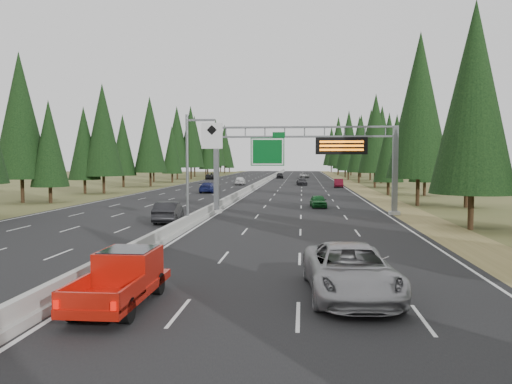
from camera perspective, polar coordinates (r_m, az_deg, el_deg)
road at (r=90.13m, az=0.15°, el=0.59°), size 32.00×260.00×0.08m
shoulder_right at (r=90.29m, az=11.48°, el=0.52°), size 3.60×260.00×0.06m
shoulder_left at (r=93.43m, az=-10.79°, el=0.63°), size 3.60×260.00×0.06m
median_barrier at (r=90.11m, az=0.15°, el=0.83°), size 0.70×260.00×0.85m
sign_gantry at (r=44.53m, az=6.38°, el=4.14°), size 16.75×0.98×7.80m
hov_sign_pole at (r=35.41m, az=-6.96°, el=3.39°), size 2.80×0.50×8.00m
tree_row_right at (r=76.15m, az=16.01°, el=7.03°), size 12.21×237.90×18.81m
tree_row_left at (r=94.73m, az=-13.29°, el=6.38°), size 12.35×241.36×18.74m
silver_minivan at (r=18.14m, az=10.75°, el=-8.82°), size 3.42×6.65×1.80m
red_pickup at (r=17.56m, az=-14.77°, el=-9.06°), size 1.93×5.39×1.76m
car_ahead_green at (r=51.15m, az=7.13°, el=-1.02°), size 1.78×3.87×1.28m
car_ahead_dkred at (r=89.19m, az=9.43°, el=1.01°), size 1.79×4.59×1.49m
car_ahead_dkgrey at (r=95.83m, az=5.25°, el=1.18°), size 2.22×4.72×1.33m
car_ahead_white at (r=136.17m, az=5.55°, el=1.92°), size 2.57×5.00×1.35m
car_ahead_far at (r=131.52m, az=2.74°, el=1.91°), size 2.08×4.57×1.52m
car_onc_near at (r=39.11m, az=-9.96°, el=-2.26°), size 2.10×4.97×1.60m
car_onc_blue at (r=74.02m, az=-5.43°, el=0.53°), size 2.24×5.36×1.55m
car_onc_white at (r=96.74m, az=-1.82°, el=1.30°), size 2.17×4.82×1.61m
car_onc_far at (r=125.47m, az=-5.07°, el=1.83°), size 2.94×5.92×1.61m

